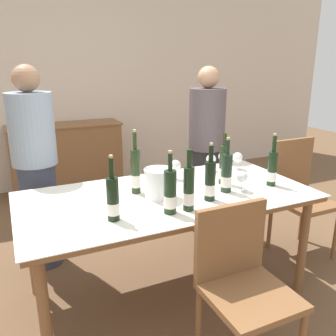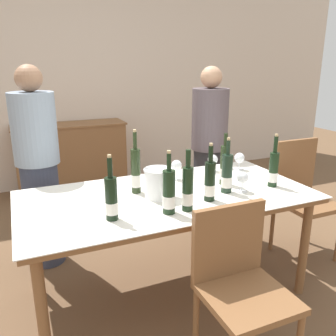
# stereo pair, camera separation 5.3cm
# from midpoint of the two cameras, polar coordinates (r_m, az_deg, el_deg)

# --- Properties ---
(ground_plane) EXTENTS (12.00, 12.00, 0.00)m
(ground_plane) POSITION_cam_midpoint_polar(r_m,az_deg,el_deg) (2.71, -0.59, -19.12)
(ground_plane) COLOR brown
(back_wall) EXTENTS (8.00, 0.10, 2.80)m
(back_wall) POSITION_cam_midpoint_polar(r_m,az_deg,el_deg) (4.81, -14.58, 14.05)
(back_wall) COLOR beige
(back_wall) RESTS_ON ground_plane
(sideboard_cabinet) EXTENTS (1.35, 0.46, 0.85)m
(sideboard_cabinet) POSITION_cam_midpoint_polar(r_m,az_deg,el_deg) (4.63, -16.23, 1.57)
(sideboard_cabinet) COLOR brown
(sideboard_cabinet) RESTS_ON ground_plane
(dining_table) EXTENTS (1.91, 0.95, 0.75)m
(dining_table) POSITION_cam_midpoint_polar(r_m,az_deg,el_deg) (2.38, -0.64, -5.70)
(dining_table) COLOR brown
(dining_table) RESTS_ON ground_plane
(ice_bucket) EXTENTS (0.19, 0.19, 0.19)m
(ice_bucket) POSITION_cam_midpoint_polar(r_m,az_deg,el_deg) (2.26, -2.19, -2.32)
(ice_bucket) COLOR white
(ice_bucket) RESTS_ON dining_table
(wine_bottle_0) EXTENTS (0.06, 0.06, 0.37)m
(wine_bottle_0) POSITION_cam_midpoint_polar(r_m,az_deg,el_deg) (2.54, 8.32, 0.38)
(wine_bottle_0) COLOR #28381E
(wine_bottle_0) RESTS_ON dining_table
(wine_bottle_1) EXTENTS (0.06, 0.06, 0.37)m
(wine_bottle_1) POSITION_cam_midpoint_polar(r_m,az_deg,el_deg) (2.57, 15.81, -0.10)
(wine_bottle_1) COLOR black
(wine_bottle_1) RESTS_ON dining_table
(wine_bottle_2) EXTENTS (0.07, 0.07, 0.37)m
(wine_bottle_2) POSITION_cam_midpoint_polar(r_m,az_deg,el_deg) (2.23, 6.09, -2.14)
(wine_bottle_2) COLOR black
(wine_bottle_2) RESTS_ON dining_table
(wine_bottle_3) EXTENTS (0.07, 0.07, 0.37)m
(wine_bottle_3) POSITION_cam_midpoint_polar(r_m,az_deg,el_deg) (1.97, -9.60, -5.00)
(wine_bottle_3) COLOR black
(wine_bottle_3) RESTS_ON dining_table
(wine_bottle_4) EXTENTS (0.07, 0.07, 0.37)m
(wine_bottle_4) POSITION_cam_midpoint_polar(r_m,az_deg,el_deg) (2.03, -0.40, -4.03)
(wine_bottle_4) COLOR black
(wine_bottle_4) RESTS_ON dining_table
(wine_bottle_5) EXTENTS (0.07, 0.07, 0.37)m
(wine_bottle_5) POSITION_cam_midpoint_polar(r_m,az_deg,el_deg) (2.06, 2.58, -3.43)
(wine_bottle_5) COLOR black
(wine_bottle_5) RESTS_ON dining_table
(wine_bottle_6) EXTENTS (0.07, 0.07, 0.37)m
(wine_bottle_6) POSITION_cam_midpoint_polar(r_m,az_deg,el_deg) (2.38, 8.74, -0.95)
(wine_bottle_6) COLOR #1E3323
(wine_bottle_6) RESTS_ON dining_table
(wine_bottle_7) EXTENTS (0.06, 0.06, 0.43)m
(wine_bottle_7) POSITION_cam_midpoint_polar(r_m,az_deg,el_deg) (2.34, -5.86, -0.64)
(wine_bottle_7) COLOR #28381E
(wine_bottle_7) RESTS_ON dining_table
(wine_glass_0) EXTENTS (0.08, 0.08, 0.15)m
(wine_glass_0) POSITION_cam_midpoint_polar(r_m,az_deg,el_deg) (2.46, -3.17, -0.67)
(wine_glass_0) COLOR white
(wine_glass_0) RESTS_ON dining_table
(wine_glass_1) EXTENTS (0.08, 0.08, 0.14)m
(wine_glass_1) POSITION_cam_midpoint_polar(r_m,az_deg,el_deg) (2.91, 10.56, 1.58)
(wine_glass_1) COLOR white
(wine_glass_1) RESTS_ON dining_table
(wine_glass_2) EXTENTS (0.08, 0.08, 0.14)m
(wine_glass_2) POSITION_cam_midpoint_polar(r_m,az_deg,el_deg) (2.83, 6.39, 1.32)
(wine_glass_2) COLOR white
(wine_glass_2) RESTS_ON dining_table
(wine_glass_3) EXTENTS (0.08, 0.08, 0.14)m
(wine_glass_3) POSITION_cam_midpoint_polar(r_m,az_deg,el_deg) (2.42, 11.18, -1.52)
(wine_glass_3) COLOR white
(wine_glass_3) RESTS_ON dining_table
(wine_glass_4) EXTENTS (0.08, 0.08, 0.13)m
(wine_glass_4) POSITION_cam_midpoint_polar(r_m,az_deg,el_deg) (2.94, 8.30, 1.75)
(wine_glass_4) COLOR white
(wine_glass_4) RESTS_ON dining_table
(wine_glass_5) EXTENTS (0.08, 0.08, 0.15)m
(wine_glass_5) POSITION_cam_midpoint_polar(r_m,az_deg,el_deg) (2.61, 0.63, 0.35)
(wine_glass_5) COLOR white
(wine_glass_5) RESTS_ON dining_table
(chair_near_front) EXTENTS (0.42, 0.42, 0.89)m
(chair_near_front) POSITION_cam_midpoint_polar(r_m,az_deg,el_deg) (1.94, 10.87, -16.89)
(chair_near_front) COLOR brown
(chair_near_front) RESTS_ON ground_plane
(chair_right_end) EXTENTS (0.42, 0.42, 0.97)m
(chair_right_end) POSITION_cam_midpoint_polar(r_m,az_deg,el_deg) (3.17, 19.72, -3.24)
(chair_right_end) COLOR brown
(chair_right_end) RESTS_ON ground_plane
(person_host) EXTENTS (0.33, 0.33, 1.57)m
(person_host) POSITION_cam_midpoint_polar(r_m,az_deg,el_deg) (2.90, -20.86, -0.49)
(person_host) COLOR #383F56
(person_host) RESTS_ON ground_plane
(person_guest_left) EXTENTS (0.33, 0.33, 1.55)m
(person_guest_left) POSITION_cam_midpoint_polar(r_m,az_deg,el_deg) (3.33, 5.68, 2.52)
(person_guest_left) COLOR #2D2D33
(person_guest_left) RESTS_ON ground_plane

